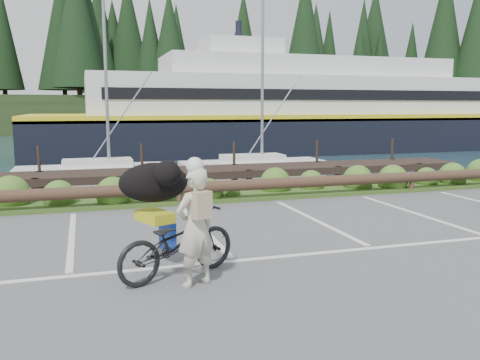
# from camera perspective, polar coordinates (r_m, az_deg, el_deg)

# --- Properties ---
(ground) EXTENTS (72.00, 72.00, 0.00)m
(ground) POSITION_cam_1_polar(r_m,az_deg,el_deg) (8.86, -1.37, -8.36)
(ground) COLOR #505052
(harbor_backdrop) EXTENTS (170.00, 160.00, 30.00)m
(harbor_backdrop) POSITION_cam_1_polar(r_m,az_deg,el_deg) (86.71, -15.50, 6.32)
(harbor_backdrop) COLOR #1C3744
(harbor_backdrop) RESTS_ON ground
(vegetation_strip) EXTENTS (34.00, 1.60, 0.10)m
(vegetation_strip) POSITION_cam_1_polar(r_m,az_deg,el_deg) (13.89, -7.35, -2.10)
(vegetation_strip) COLOR #3D5B21
(vegetation_strip) RESTS_ON ground
(log_rail) EXTENTS (32.00, 0.30, 0.60)m
(log_rail) POSITION_cam_1_polar(r_m,az_deg,el_deg) (13.22, -6.82, -2.83)
(log_rail) COLOR #443021
(log_rail) RESTS_ON ground
(bicycle) EXTENTS (2.11, 1.43, 1.05)m
(bicycle) POSITION_cam_1_polar(r_m,az_deg,el_deg) (7.66, -7.03, -7.01)
(bicycle) COLOR black
(bicycle) RESTS_ON ground
(cyclist) EXTENTS (0.73, 0.62, 1.70)m
(cyclist) POSITION_cam_1_polar(r_m,az_deg,el_deg) (7.21, -5.01, -5.29)
(cyclist) COLOR beige
(cyclist) RESTS_ON ground
(dog) EXTENTS (0.91, 1.20, 0.62)m
(dog) POSITION_cam_1_polar(r_m,az_deg,el_deg) (8.02, -9.67, -0.27)
(dog) COLOR black
(dog) RESTS_ON bicycle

